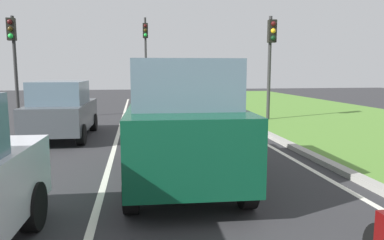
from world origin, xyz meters
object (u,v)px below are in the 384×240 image
Objects in this scene: car_hatchback_far at (62,110)px; traffic_light_far_median at (146,47)px; car_suv_ahead at (181,121)px; traffic_light_overhead_left at (13,48)px; traffic_light_near_right at (271,50)px.

car_hatchback_far is 0.69× the size of traffic_light_far_median.
traffic_light_overhead_left is (-5.84, 9.40, 1.84)m from car_suv_ahead.
traffic_light_far_median reaches higher than traffic_light_near_right.
traffic_light_far_median is at bearing 76.96° from car_hatchback_far.
traffic_light_overhead_left is at bearing 170.55° from traffic_light_near_right.
car_suv_ahead is 11.22m from traffic_light_overhead_left.
car_suv_ahead is 1.23× the size of car_hatchback_far.
traffic_light_overhead_left reaches higher than traffic_light_near_right.
car_hatchback_far is 0.87× the size of traffic_light_near_right.
car_suv_ahead is at bearing -89.25° from traffic_light_far_median.
car_suv_ahead is 1.05× the size of traffic_light_overhead_left.
traffic_light_near_right reaches higher than car_suv_ahead.
traffic_light_near_right reaches higher than car_hatchback_far.
traffic_light_far_median is (2.92, 11.56, 2.70)m from car_hatchback_far.
traffic_light_near_right is (4.65, 7.65, 1.79)m from car_suv_ahead.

